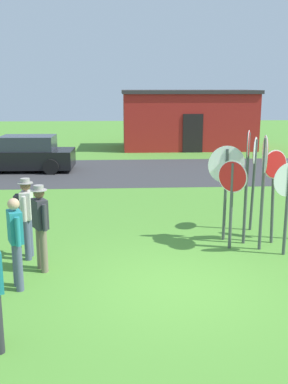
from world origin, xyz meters
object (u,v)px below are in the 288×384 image
at_px(parked_car_on_street, 24,155).
at_px(stop_sign_nearest, 226,176).
at_px(person_on_left, 41,223).
at_px(stop_sign_rear_left, 288,193).
at_px(person_in_dark_shirt, 26,212).
at_px(stop_sign_leaning_right, 247,171).
at_px(stop_sign_low_front, 274,181).
at_px(stop_sign_leaning_left, 254,168).
at_px(person_in_blue, 16,239).
at_px(stop_sign_center_cluster, 232,190).
at_px(stop_sign_rear_right, 264,172).

relative_size(parked_car_on_street, stop_sign_nearest, 1.92).
xyz_separation_m(parked_car_on_street, person_on_left, (2.50, -11.02, 0.30)).
xyz_separation_m(stop_sign_rear_left, person_in_dark_shirt, (-5.52, 0.11, -0.37)).
distance_m(stop_sign_leaning_right, person_on_left, 4.69).
bearing_deg(person_on_left, stop_sign_leaning_right, 16.78).
relative_size(stop_sign_low_front, stop_sign_nearest, 0.97).
xyz_separation_m(stop_sign_leaning_left, person_in_blue, (-5.20, -3.13, -0.64)).
bearing_deg(stop_sign_low_front, stop_sign_leaning_left, 101.44).
xyz_separation_m(stop_sign_rear_left, stop_sign_center_cluster, (-1.08, 0.46, -0.01)).
xyz_separation_m(parked_car_on_street, stop_sign_center_cluster, (6.53, -9.99, 0.68)).
height_order(stop_sign_low_front, stop_sign_rear_left, stop_sign_low_front).
distance_m(person_in_blue, person_in_dark_shirt, 1.50).
bearing_deg(stop_sign_rear_left, person_in_dark_shirt, 178.86).
bearing_deg(stop_sign_center_cluster, person_in_blue, -156.91).
bearing_deg(stop_sign_leaning_left, person_in_dark_shirt, -162.89).
xyz_separation_m(stop_sign_rear_right, person_on_left, (-4.69, -0.92, -0.79)).
relative_size(stop_sign_rear_right, stop_sign_center_cluster, 1.28).
relative_size(stop_sign_rear_left, stop_sign_center_cluster, 1.01).
bearing_deg(stop_sign_nearest, stop_sign_leaning_right, -31.80).
distance_m(stop_sign_rear_right, person_in_dark_shirt, 5.16).
xyz_separation_m(stop_sign_low_front, person_on_left, (-5.09, -1.38, -0.48)).
bearing_deg(person_on_left, person_in_dark_shirt, 120.99).
distance_m(stop_sign_center_cluster, person_in_blue, 4.73).
bearing_deg(stop_sign_leaning_left, stop_sign_low_front, -78.56).
bearing_deg(stop_sign_leaning_left, stop_sign_center_cluster, -124.00).
relative_size(stop_sign_leaning_right, person_on_left, 1.52).
relative_size(stop_sign_nearest, stop_sign_center_cluster, 1.12).
distance_m(stop_sign_rear_right, stop_sign_leaning_right, 0.49).
height_order(stop_sign_rear_right, stop_sign_leaning_left, stop_sign_rear_right).
height_order(stop_sign_rear_left, person_in_dark_shirt, stop_sign_rear_left).
relative_size(stop_sign_leaning_right, stop_sign_center_cluster, 1.31).
distance_m(stop_sign_leaning_left, person_on_left, 5.45).
height_order(stop_sign_low_front, stop_sign_nearest, stop_sign_nearest).
height_order(stop_sign_low_front, stop_sign_center_cluster, stop_sign_low_front).
bearing_deg(person_in_dark_shirt, person_in_blue, -85.87).
distance_m(parked_car_on_street, stop_sign_leaning_right, 11.95).
bearing_deg(stop_sign_leaning_left, stop_sign_rear_left, -82.91).
bearing_deg(stop_sign_rear_right, stop_sign_leaning_left, 81.48).
relative_size(stop_sign_low_front, stop_sign_center_cluster, 1.09).
xyz_separation_m(stop_sign_rear_left, person_on_left, (-5.11, -0.57, -0.39)).
bearing_deg(stop_sign_low_front, stop_sign_center_cluster, -161.62).
xyz_separation_m(stop_sign_leaning_right, stop_sign_center_cluster, (-0.41, -0.31, -0.37)).
distance_m(parked_car_on_street, stop_sign_rear_right, 12.44).
bearing_deg(parked_car_on_street, stop_sign_center_cluster, -56.82).
relative_size(parked_car_on_street, stop_sign_leaning_right, 1.65).
relative_size(stop_sign_leaning_left, person_on_left, 1.37).
height_order(person_on_left, person_in_blue, person_on_left).
distance_m(stop_sign_nearest, stop_sign_center_cluster, 0.60).
xyz_separation_m(stop_sign_nearest, person_on_left, (-4.02, -1.59, -0.58)).
relative_size(stop_sign_leaning_left, person_in_blue, 1.41).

